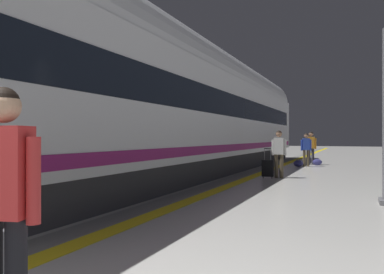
{
  "coord_description": "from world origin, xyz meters",
  "views": [
    {
      "loc": [
        2.47,
        -0.74,
        1.37
      ],
      "look_at": [
        -0.65,
        6.51,
        1.38
      ],
      "focal_mm": 35.51,
      "sensor_mm": 36.0,
      "label": 1
    }
  ],
  "objects_px": {
    "passenger_mid": "(306,147)",
    "duffel_bag_far": "(317,162)",
    "passenger_far": "(311,146)",
    "duffel_bag_mid": "(298,163)",
    "high_speed_train": "(139,96)",
    "traveller_foreground": "(1,196)",
    "passenger_near": "(279,150)",
    "suitcase_near": "(268,168)"
  },
  "relations": [
    {
      "from": "high_speed_train",
      "to": "passenger_mid",
      "type": "relative_size",
      "value": 22.25
    },
    {
      "from": "passenger_mid",
      "to": "duffel_bag_far",
      "type": "relative_size",
      "value": 3.53
    },
    {
      "from": "duffel_bag_mid",
      "to": "passenger_far",
      "type": "xyz_separation_m",
      "value": [
        0.41,
        1.54,
        0.8
      ]
    },
    {
      "from": "high_speed_train",
      "to": "passenger_far",
      "type": "relative_size",
      "value": 21.06
    },
    {
      "from": "passenger_near",
      "to": "duffel_bag_mid",
      "type": "bearing_deg",
      "value": 90.81
    },
    {
      "from": "suitcase_near",
      "to": "duffel_bag_far",
      "type": "relative_size",
      "value": 2.28
    },
    {
      "from": "duffel_bag_mid",
      "to": "high_speed_train",
      "type": "bearing_deg",
      "value": -108.31
    },
    {
      "from": "traveller_foreground",
      "to": "passenger_far",
      "type": "xyz_separation_m",
      "value": [
        0.11,
        17.9,
        -0.03
      ]
    },
    {
      "from": "traveller_foreground",
      "to": "suitcase_near",
      "type": "distance_m",
      "value": 10.86
    },
    {
      "from": "duffel_bag_mid",
      "to": "duffel_bag_far",
      "type": "height_order",
      "value": "same"
    },
    {
      "from": "traveller_foreground",
      "to": "passenger_mid",
      "type": "xyz_separation_m",
      "value": [
        0.02,
        16.63,
        -0.08
      ]
    },
    {
      "from": "traveller_foreground",
      "to": "duffel_bag_mid",
      "type": "xyz_separation_m",
      "value": [
        -0.3,
        16.36,
        -0.83
      ]
    },
    {
      "from": "duffel_bag_far",
      "to": "passenger_mid",
      "type": "bearing_deg",
      "value": -111.5
    },
    {
      "from": "passenger_mid",
      "to": "high_speed_train",
      "type": "bearing_deg",
      "value": -109.56
    },
    {
      "from": "passenger_near",
      "to": "passenger_far",
      "type": "bearing_deg",
      "value": 87.19
    },
    {
      "from": "traveller_foreground",
      "to": "passenger_mid",
      "type": "bearing_deg",
      "value": 89.94
    },
    {
      "from": "traveller_foreground",
      "to": "high_speed_train",
      "type": "bearing_deg",
      "value": 114.84
    },
    {
      "from": "passenger_mid",
      "to": "duffel_bag_mid",
      "type": "bearing_deg",
      "value": -139.61
    },
    {
      "from": "duffel_bag_mid",
      "to": "passenger_far",
      "type": "relative_size",
      "value": 0.27
    },
    {
      "from": "duffel_bag_mid",
      "to": "duffel_bag_far",
      "type": "bearing_deg",
      "value": 60.91
    },
    {
      "from": "high_speed_train",
      "to": "passenger_near",
      "type": "distance_m",
      "value": 5.22
    },
    {
      "from": "passenger_near",
      "to": "suitcase_near",
      "type": "bearing_deg",
      "value": -140.91
    },
    {
      "from": "high_speed_train",
      "to": "suitcase_near",
      "type": "bearing_deg",
      "value": 52.52
    },
    {
      "from": "duffel_bag_far",
      "to": "passenger_far",
      "type": "bearing_deg",
      "value": 144.03
    },
    {
      "from": "duffel_bag_mid",
      "to": "passenger_mid",
      "type": "bearing_deg",
      "value": 40.39
    },
    {
      "from": "duffel_bag_mid",
      "to": "duffel_bag_far",
      "type": "xyz_separation_m",
      "value": [
        0.73,
        1.31,
        0.0
      ]
    },
    {
      "from": "high_speed_train",
      "to": "duffel_bag_far",
      "type": "height_order",
      "value": "high_speed_train"
    },
    {
      "from": "duffel_bag_mid",
      "to": "traveller_foreground",
      "type": "bearing_deg",
      "value": -88.94
    },
    {
      "from": "suitcase_near",
      "to": "duffel_bag_mid",
      "type": "bearing_deg",
      "value": 87.45
    },
    {
      "from": "passenger_far",
      "to": "duffel_bag_mid",
      "type": "bearing_deg",
      "value": -104.84
    },
    {
      "from": "duffel_bag_mid",
      "to": "passenger_far",
      "type": "distance_m",
      "value": 1.78
    },
    {
      "from": "high_speed_train",
      "to": "passenger_mid",
      "type": "bearing_deg",
      "value": 70.44
    },
    {
      "from": "duffel_bag_mid",
      "to": "duffel_bag_far",
      "type": "relative_size",
      "value": 1.0
    },
    {
      "from": "passenger_near",
      "to": "passenger_mid",
      "type": "distance_m",
      "value": 5.54
    },
    {
      "from": "passenger_near",
      "to": "duffel_bag_far",
      "type": "xyz_separation_m",
      "value": [
        0.65,
        6.57,
        -0.77
      ]
    },
    {
      "from": "high_speed_train",
      "to": "suitcase_near",
      "type": "distance_m",
      "value": 5.06
    },
    {
      "from": "traveller_foreground",
      "to": "passenger_far",
      "type": "relative_size",
      "value": 1.04
    },
    {
      "from": "passenger_far",
      "to": "high_speed_train",
      "type": "bearing_deg",
      "value": -107.82
    },
    {
      "from": "passenger_mid",
      "to": "duffel_bag_far",
      "type": "distance_m",
      "value": 1.34
    },
    {
      "from": "traveller_foreground",
      "to": "suitcase_near",
      "type": "height_order",
      "value": "traveller_foreground"
    },
    {
      "from": "high_speed_train",
      "to": "duffel_bag_far",
      "type": "relative_size",
      "value": 78.58
    },
    {
      "from": "traveller_foreground",
      "to": "passenger_far",
      "type": "height_order",
      "value": "traveller_foreground"
    }
  ]
}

